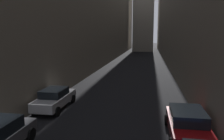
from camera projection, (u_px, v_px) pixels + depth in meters
The scene contains 4 objects.
ground_plane at pixel (137, 63), 43.89m from camera, with size 264.00×264.00×0.00m, color black.
building_block_left at pixel (87, 11), 46.04m from camera, with size 10.30×108.00×20.61m, color #756B5B.
parked_car_left_third at pixel (55, 98), 16.39m from camera, with size 1.89×4.58×1.47m.
parked_car_right_third at pixel (187, 123), 11.59m from camera, with size 2.06×4.56×1.51m.
Camera 1 is at (2.38, 4.20, 5.26)m, focal length 35.89 mm.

